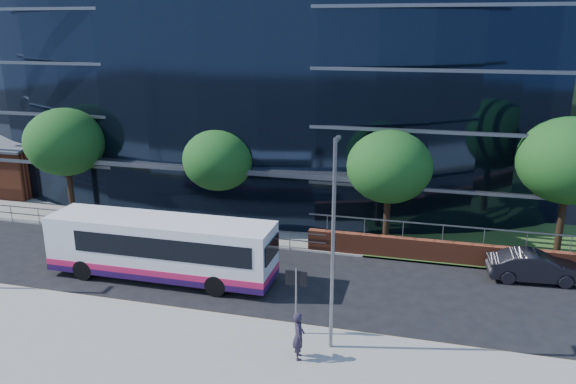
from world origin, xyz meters
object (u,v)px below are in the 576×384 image
(tree_far_a, at_px, (65,142))
(pedestrian, at_px, (299,336))
(parked_car, at_px, (535,267))
(tree_far_b, at_px, (219,160))
(streetlight_east, at_px, (333,240))
(brick_pavilion, at_px, (3,163))
(tree_far_c, at_px, (389,167))
(city_bus, at_px, (163,248))
(tree_far_d, at_px, (570,161))
(street_sign, at_px, (296,287))

(tree_far_a, xyz_separation_m, pedestrian, (18.01, -12.24, -3.81))
(parked_car, bearing_deg, tree_far_b, 74.42)
(tree_far_b, xyz_separation_m, streetlight_east, (9.00, -11.67, 0.23))
(brick_pavilion, xyz_separation_m, tree_far_c, (29.00, -4.50, 2.60))
(brick_pavilion, relative_size, streetlight_east, 1.08)
(tree_far_a, bearing_deg, streetlight_east, -30.46)
(pedestrian, bearing_deg, city_bus, 38.01)
(pedestrian, bearing_deg, brick_pavilion, 39.37)
(tree_far_c, xyz_separation_m, tree_far_d, (9.00, 1.00, 0.65))
(brick_pavilion, distance_m, street_sign, 30.49)
(tree_far_c, bearing_deg, parked_car, -20.31)
(tree_far_a, bearing_deg, brick_pavilion, 153.45)
(tree_far_b, height_order, parked_car, tree_far_b)
(street_sign, xyz_separation_m, parked_car, (9.84, 7.87, -1.43))
(brick_pavilion, height_order, tree_far_b, tree_far_b)
(street_sign, relative_size, streetlight_east, 0.35)
(tree_far_a, height_order, pedestrian, tree_far_a)
(parked_car, bearing_deg, streetlight_east, 130.32)
(tree_far_d, distance_m, city_bus, 20.92)
(street_sign, height_order, city_bus, city_bus)
(tree_far_b, xyz_separation_m, parked_car, (17.34, -3.22, -3.49))
(brick_pavilion, distance_m, tree_far_b, 19.55)
(parked_car, bearing_deg, city_bus, 98.88)
(tree_far_c, height_order, parked_car, tree_far_c)
(pedestrian, bearing_deg, parked_car, -63.26)
(brick_pavilion, height_order, pedestrian, brick_pavilion)
(brick_pavilion, distance_m, pedestrian, 31.79)
(tree_far_c, bearing_deg, streetlight_east, -95.11)
(parked_car, distance_m, pedestrian, 13.34)
(tree_far_b, relative_size, streetlight_east, 0.76)
(brick_pavilion, bearing_deg, streetlight_east, -29.24)
(city_bus, bearing_deg, tree_far_c, 34.98)
(brick_pavilion, relative_size, tree_far_b, 1.42)
(brick_pavilion, bearing_deg, tree_far_a, -26.55)
(tree_far_d, bearing_deg, tree_far_b, -178.49)
(brick_pavilion, height_order, tree_far_a, tree_far_a)
(streetlight_east, xyz_separation_m, parked_car, (8.34, 8.46, -3.72))
(tree_far_a, height_order, tree_far_b, tree_far_a)
(city_bus, distance_m, pedestrian, 9.56)
(tree_far_c, xyz_separation_m, city_bus, (-9.98, -7.02, -2.94))
(streetlight_east, bearing_deg, brick_pavilion, 150.76)
(street_sign, relative_size, tree_far_d, 0.38)
(street_sign, relative_size, tree_far_a, 0.40)
(tree_far_a, relative_size, city_bus, 0.63)
(tree_far_a, height_order, tree_far_c, tree_far_a)
(tree_far_a, distance_m, tree_far_c, 20.00)
(brick_pavilion, height_order, parked_car, brick_pavilion)
(tree_far_d, bearing_deg, street_sign, -134.78)
(parked_car, xyz_separation_m, pedestrian, (-9.33, -9.52, 0.33))
(tree_far_a, height_order, parked_car, tree_far_a)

